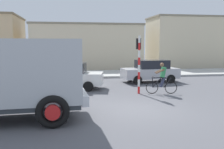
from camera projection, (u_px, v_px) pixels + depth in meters
ground_plane at (134, 109)px, 10.79m from camera, size 120.00×120.00×0.00m
sidewalk_far at (99, 74)px, 23.05m from camera, size 80.00×5.00×0.16m
truck_foreground at (6, 74)px, 9.06m from camera, size 5.55×3.07×2.90m
cyclist at (162, 78)px, 14.14m from camera, size 1.72×0.54×1.72m
traffic_light_pole at (139, 56)px, 14.11m from camera, size 0.24×0.43×3.20m
car_red_near at (19, 74)px, 16.82m from camera, size 4.04×1.95×1.60m
car_white_mid at (150, 71)px, 18.54m from camera, size 4.13×2.13×1.60m
car_far_side at (69, 76)px, 15.67m from camera, size 4.26×2.47×1.60m
building_mid_block at (87, 47)px, 28.85m from camera, size 12.05×5.25×4.94m
building_corner_right at (187, 42)px, 31.25m from camera, size 9.05×5.38×5.97m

